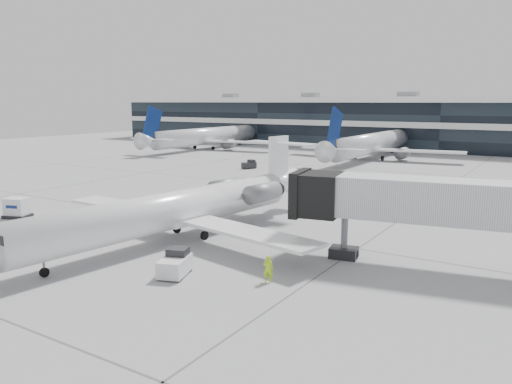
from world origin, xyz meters
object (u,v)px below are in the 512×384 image
Objects in this scene: jet_bridge at (453,203)px; baggage_tug at (175,264)px; regional_jet at (178,208)px; cargo_uld at (17,208)px; ramp_worker at (268,269)px.

jet_bridge is 17.07m from baggage_tug.
baggage_tug is at bearing -43.55° from regional_jet.
cargo_uld is (-21.91, 3.93, 0.19)m from baggage_tug.
baggage_tug is (-13.62, -9.67, -3.51)m from jet_bridge.
baggage_tug is (-5.29, -1.92, -0.12)m from ramp_worker.
regional_jet reaches higher than baggage_tug.
jet_bridge is 11.12× the size of ramp_worker.
regional_jet is at bearing -13.25° from cargo_uld.
regional_jet is 11.14× the size of baggage_tug.
cargo_uld is at bearing -165.24° from regional_jet.
ramp_worker is 27.28m from cargo_uld.
ramp_worker is (-8.33, -7.75, -3.40)m from jet_bridge.
regional_jet is at bearing 109.21° from baggage_tug.
cargo_uld is (-35.53, -5.74, -3.32)m from jet_bridge.
baggage_tug is at bearing -30.80° from cargo_uld.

